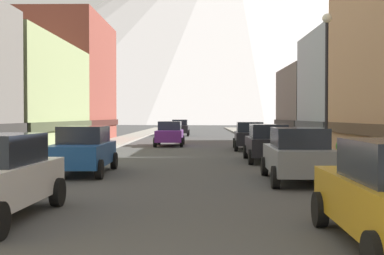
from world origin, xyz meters
name	(u,v)px	position (x,y,z in m)	size (l,w,h in m)	color
sidewalk_left	(113,143)	(-6.25, 35.00, 0.07)	(2.50, 100.00, 0.15)	gray
sidewalk_right	(272,143)	(6.25, 35.00, 0.07)	(2.50, 100.00, 0.15)	gray
storefront_left_2	(11,99)	(-10.76, 25.85, 3.22)	(6.82, 13.16, 6.69)	#8C9966
storefront_left_3	(47,83)	(-12.43, 38.38, 5.01)	(10.15, 11.86, 10.36)	brown
storefront_right_2	(364,94)	(10.89, 27.53, 3.58)	(7.09, 8.13, 7.44)	#99A5B2
storefront_right_3	(337,106)	(11.75, 36.68, 2.95)	(8.81, 9.61, 6.13)	#66605B
car_left_1	(83,150)	(-3.80, 14.61, 0.90)	(2.13, 4.43, 1.78)	#19478C
car_right_1	(298,154)	(3.80, 12.39, 0.90)	(2.18, 4.45, 1.78)	slate
car_right_2	(268,143)	(3.80, 19.67, 0.90)	(2.15, 4.44, 1.78)	black
car_right_3	(250,136)	(3.80, 28.20, 0.90)	(2.23, 4.47, 1.78)	black
car_driving_0	(170,133)	(-1.60, 32.22, 0.90)	(2.06, 4.40, 1.78)	#591E72
car_driving_1	(180,128)	(-1.60, 50.83, 0.90)	(2.06, 4.40, 1.78)	black
potted_plant_1	(343,150)	(7.00, 18.42, 0.66)	(0.63, 0.63, 0.98)	brown
streetlamp_right	(327,68)	(5.35, 14.86, 3.99)	(0.36, 0.36, 5.86)	black
mountain_backdrop	(229,22)	(16.05, 260.00, 51.93)	(292.36, 292.36, 103.86)	silver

